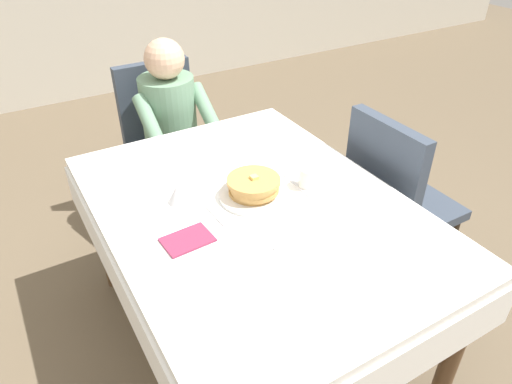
% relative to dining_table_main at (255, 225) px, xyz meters
% --- Properties ---
extents(ground_plane, '(14.00, 14.00, 0.00)m').
position_rel_dining_table_main_xyz_m(ground_plane, '(0.00, 0.00, -0.65)').
color(ground_plane, brown).
extents(dining_table_main, '(1.12, 1.52, 0.74)m').
position_rel_dining_table_main_xyz_m(dining_table_main, '(0.00, 0.00, 0.00)').
color(dining_table_main, white).
rests_on(dining_table_main, ground).
extents(chair_diner, '(0.44, 0.45, 0.93)m').
position_rel_dining_table_main_xyz_m(chair_diner, '(0.06, 1.17, -0.12)').
color(chair_diner, '#384251').
rests_on(chair_diner, ground).
extents(diner_person, '(0.40, 0.43, 1.12)m').
position_rel_dining_table_main_xyz_m(diner_person, '(0.06, 1.01, 0.02)').
color(diner_person, gray).
rests_on(diner_person, ground).
extents(chair_right_side, '(0.45, 0.44, 0.93)m').
position_rel_dining_table_main_xyz_m(chair_right_side, '(0.77, 0.00, -0.12)').
color(chair_right_side, '#384251').
rests_on(chair_right_side, ground).
extents(plate_breakfast, '(0.28, 0.28, 0.02)m').
position_rel_dining_table_main_xyz_m(plate_breakfast, '(0.03, 0.06, 0.10)').
color(plate_breakfast, white).
rests_on(plate_breakfast, dining_table_main).
extents(breakfast_stack, '(0.21, 0.21, 0.08)m').
position_rel_dining_table_main_xyz_m(breakfast_stack, '(0.03, 0.06, 0.14)').
color(breakfast_stack, tan).
rests_on(breakfast_stack, plate_breakfast).
extents(cup_coffee, '(0.11, 0.08, 0.08)m').
position_rel_dining_table_main_xyz_m(cup_coffee, '(0.26, 0.01, 0.13)').
color(cup_coffee, white).
rests_on(cup_coffee, dining_table_main).
extents(syrup_pitcher, '(0.08, 0.08, 0.07)m').
position_rel_dining_table_main_xyz_m(syrup_pitcher, '(-0.24, 0.18, 0.13)').
color(syrup_pitcher, silver).
rests_on(syrup_pitcher, dining_table_main).
extents(fork_left_of_plate, '(0.02, 0.18, 0.00)m').
position_rel_dining_table_main_xyz_m(fork_left_of_plate, '(-0.16, 0.04, 0.09)').
color(fork_left_of_plate, silver).
rests_on(fork_left_of_plate, dining_table_main).
extents(knife_right_of_plate, '(0.02, 0.20, 0.00)m').
position_rel_dining_table_main_xyz_m(knife_right_of_plate, '(0.22, 0.04, 0.09)').
color(knife_right_of_plate, silver).
rests_on(knife_right_of_plate, dining_table_main).
extents(spoon_near_edge, '(0.15, 0.02, 0.00)m').
position_rel_dining_table_main_xyz_m(spoon_near_edge, '(-0.00, -0.25, 0.09)').
color(spoon_near_edge, silver).
rests_on(spoon_near_edge, dining_table_main).
extents(napkin_folded, '(0.18, 0.13, 0.01)m').
position_rel_dining_table_main_xyz_m(napkin_folded, '(-0.31, -0.06, 0.09)').
color(napkin_folded, '#8C2D4C').
rests_on(napkin_folded, dining_table_main).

